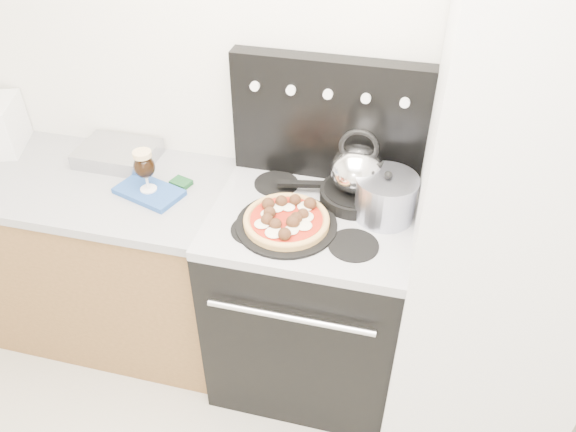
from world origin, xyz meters
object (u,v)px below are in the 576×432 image
(base_cabinet, at_px, (82,257))
(tea_kettle, at_px, (357,166))
(beer_glass, at_px, (145,171))
(fridge, at_px, (508,240))
(skillet, at_px, (354,195))
(pizza, at_px, (286,219))
(pizza_pan, at_px, (286,225))
(oven_mitt, at_px, (149,192))
(stock_pot, at_px, (385,198))
(stove_body, at_px, (309,300))

(base_cabinet, distance_m, tea_kettle, 1.41)
(beer_glass, height_order, tea_kettle, tea_kettle)
(fridge, xyz_separation_m, skillet, (-0.56, 0.15, -0.01))
(pizza, distance_m, skillet, 0.31)
(base_cabinet, height_order, pizza_pan, pizza_pan)
(base_cabinet, bearing_deg, pizza, -6.92)
(oven_mitt, relative_size, stock_pot, 1.20)
(beer_glass, xyz_separation_m, pizza_pan, (0.59, -0.09, -0.09))
(base_cabinet, relative_size, tea_kettle, 6.63)
(stove_body, distance_m, stock_pot, 0.62)
(fridge, height_order, skillet, fridge)
(skillet, bearing_deg, beer_glass, -170.66)
(stove_body, distance_m, beer_glass, 0.88)
(oven_mitt, bearing_deg, beer_glass, 0.00)
(base_cabinet, relative_size, fridge, 0.76)
(beer_glass, distance_m, tea_kettle, 0.82)
(pizza, height_order, stock_pot, stock_pot)
(base_cabinet, distance_m, pizza, 1.16)
(fridge, distance_m, tea_kettle, 0.59)
(fridge, distance_m, stock_pot, 0.45)
(base_cabinet, distance_m, oven_mitt, 0.65)
(beer_glass, height_order, pizza_pan, beer_glass)
(fridge, xyz_separation_m, stock_pot, (-0.44, 0.07, 0.05))
(skillet, bearing_deg, oven_mitt, -170.66)
(base_cabinet, relative_size, stove_body, 1.65)
(stove_body, bearing_deg, skillet, 40.36)
(fridge, height_order, tea_kettle, fridge)
(tea_kettle, bearing_deg, base_cabinet, 169.55)
(base_cabinet, relative_size, pizza, 4.62)
(oven_mitt, xyz_separation_m, tea_kettle, (0.81, 0.13, 0.17))
(pizza, bearing_deg, fridge, 5.52)
(skillet, relative_size, tea_kettle, 1.23)
(oven_mitt, relative_size, beer_glass, 1.47)
(skillet, bearing_deg, stove_body, -139.64)
(stove_body, height_order, oven_mitt, oven_mitt)
(oven_mitt, distance_m, skillet, 0.82)
(fridge, relative_size, skillet, 7.06)
(stove_body, xyz_separation_m, beer_glass, (-0.66, -0.01, 0.57))
(base_cabinet, xyz_separation_m, beer_glass, (0.44, -0.04, 0.58))
(stove_body, height_order, pizza_pan, pizza_pan)
(stove_body, distance_m, tea_kettle, 0.66)
(pizza_pan, distance_m, stock_pot, 0.38)
(fridge, height_order, pizza_pan, fridge)
(pizza_pan, relative_size, stock_pot, 1.69)
(base_cabinet, xyz_separation_m, oven_mitt, (0.44, -0.04, 0.48))
(stove_body, relative_size, beer_glass, 4.88)
(beer_glass, bearing_deg, tea_kettle, 9.34)
(base_cabinet, bearing_deg, oven_mitt, -4.86)
(stock_pot, bearing_deg, stove_body, -169.79)
(beer_glass, bearing_deg, pizza, -8.46)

